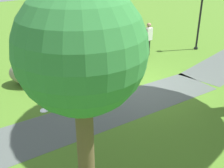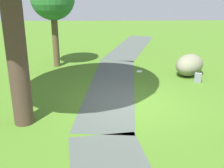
# 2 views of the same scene
# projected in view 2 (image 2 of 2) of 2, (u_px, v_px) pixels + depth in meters

# --- Properties ---
(ground_plane) EXTENTS (48.00, 48.00, 0.00)m
(ground_plane) POSITION_uv_depth(u_px,v_px,m) (129.00, 104.00, 9.72)
(ground_plane) COLOR #477221
(footpath_segment_mid) EXTENTS (8.14, 2.61, 0.01)m
(footpath_segment_mid) POSITION_uv_depth(u_px,v_px,m) (112.00, 86.00, 11.49)
(footpath_segment_mid) COLOR #4A524D
(footpath_segment_mid) RESTS_ON ground
(footpath_segment_far) EXTENTS (8.19, 4.09, 0.01)m
(footpath_segment_far) POSITION_uv_depth(u_px,v_px,m) (132.00, 46.00, 18.89)
(footpath_segment_far) COLOR #4A524D
(footpath_segment_far) RESTS_ON ground
(lawn_boulder) EXTENTS (2.01, 1.91, 0.96)m
(lawn_boulder) POSITION_uv_depth(u_px,v_px,m) (189.00, 65.00, 12.69)
(lawn_boulder) COLOR gray
(lawn_boulder) RESTS_ON ground
(backpack_by_boulder) EXTENTS (0.33, 0.33, 0.40)m
(backpack_by_boulder) POSITION_uv_depth(u_px,v_px,m) (198.00, 78.00, 11.84)
(backpack_by_boulder) COLOR gray
(backpack_by_boulder) RESTS_ON ground
(frisbee_on_grass) EXTENTS (0.28, 0.28, 0.02)m
(frisbee_on_grass) POSITION_uv_depth(u_px,v_px,m) (139.00, 71.00, 13.35)
(frisbee_on_grass) COLOR white
(frisbee_on_grass) RESTS_ON ground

